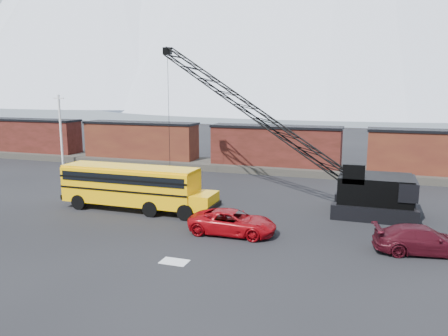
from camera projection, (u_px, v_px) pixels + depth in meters
The scene contains 12 objects.
ground at pixel (196, 236), 25.94m from camera, with size 160.00×160.00×0.00m, color black.
gravel_berm at pixel (275, 168), 46.36m from camera, with size 120.00×5.00×0.70m, color #454138.
boxcar_west_far at pixel (31, 135), 56.10m from camera, with size 13.70×3.10×4.17m.
boxcar_west_near at pixel (141, 140), 51.02m from camera, with size 13.70×3.10×4.17m.
boxcar_mid at pixel (275, 145), 45.93m from camera, with size 13.70×3.10×4.17m.
boxcar_east_near at pixel (443, 152), 40.85m from camera, with size 13.70×3.10×4.17m.
utility_pole at pixel (61, 129), 49.59m from camera, with size 1.40×0.24×8.00m.
snow_patch at pixel (174, 262), 22.05m from camera, with size 1.40×0.90×0.02m, color silver.
school_bus at pixel (134, 186), 31.19m from camera, with size 11.65×2.65×3.19m.
red_pickup at pixel (233, 222), 26.21m from camera, with size 2.41×5.24×1.46m, color #9C070E.
maroon_suv at pixel (423, 240), 23.10m from camera, with size 2.06×5.07×1.47m, color #3C0A13.
crawler_crane at pixel (251, 110), 34.28m from camera, with size 21.10×7.37×12.41m.
Camera 1 is at (9.61, -22.93, 8.60)m, focal length 35.00 mm.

